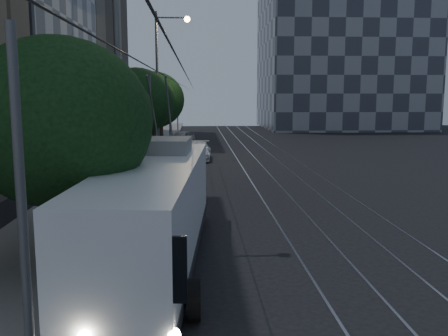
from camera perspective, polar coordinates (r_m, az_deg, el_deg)
name	(u,v)px	position (r m, az deg, el deg)	size (l,w,h in m)	color
ground	(278,237)	(17.89, 6.19, -7.87)	(120.00, 120.00, 0.00)	black
sidewalk	(134,161)	(37.55, -10.27, 0.82)	(5.00, 90.00, 0.15)	slate
tram_rails	(268,161)	(37.65, 5.01, 0.85)	(4.52, 90.00, 0.02)	#9897A0
overhead_wires	(167,115)	(37.02, -6.51, 6.08)	(2.23, 90.00, 6.00)	black
building_distant_right	(342,44)	(75.21, 13.29, 13.66)	(22.00, 18.00, 24.00)	#373B47
trolleybus	(155,211)	(14.84, -7.93, -4.88)	(3.28, 11.83, 5.63)	silver
pickup_silver	(168,179)	(25.34, -6.41, -1.28)	(2.44, 5.29, 1.47)	silver
car_white_a	(175,158)	(33.15, -5.67, 1.14)	(1.85, 4.59, 1.57)	white
car_white_b	(198,151)	(38.00, -2.94, 1.94)	(1.87, 4.59, 1.33)	silver
car_white_c	(179,146)	(41.68, -5.17, 2.50)	(1.40, 4.03, 1.33)	silver
car_white_d	(181,138)	(48.85, -4.89, 3.44)	(1.65, 4.10, 1.40)	#ADADB2
tree_0	(58,122)	(14.45, -18.45, 4.98)	(5.18, 5.18, 6.60)	black
tree_1	(102,115)	(19.93, -13.79, 5.88)	(4.01, 4.01, 6.03)	black
tree_2	(136,102)	(31.14, -10.00, 7.46)	(4.57, 4.57, 6.59)	black
tree_3	(147,102)	(37.82, -8.80, 7.49)	(4.37, 4.37, 6.38)	black
tree_4	(153,100)	(42.90, -8.14, 7.71)	(5.32, 5.32, 6.87)	black
tree_5	(161,107)	(52.36, -7.24, 6.98)	(3.90, 3.90, 5.42)	black
streetlamp_near	(130,62)	(16.74, -10.66, 11.83)	(2.43, 0.44, 10.04)	#5A5A5D
streetlamp_far	(163,72)	(39.03, -7.02, 10.83)	(2.65, 0.44, 11.11)	#5A5A5D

